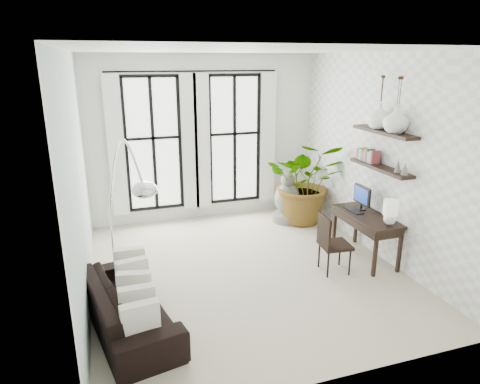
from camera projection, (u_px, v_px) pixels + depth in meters
name	position (u px, v px, depth m)	size (l,w,h in m)	color
floor	(245.00, 270.00, 6.55)	(5.00, 5.00, 0.00)	#BDB596
ceiling	(246.00, 50.00, 5.60)	(5.00, 5.00, 0.00)	white
wall_left	(78.00, 182.00, 5.41)	(5.00, 5.00, 0.00)	#AFC4BB
wall_right	(380.00, 158.00, 6.74)	(5.00, 5.00, 0.00)	white
wall_back	(205.00, 139.00, 8.35)	(4.50, 4.50, 0.00)	white
windows	(195.00, 142.00, 8.24)	(3.26, 0.13, 2.65)	white
wall_shelves	(380.00, 152.00, 6.51)	(0.25, 1.30, 0.60)	black
sofa	(127.00, 305.00, 5.09)	(1.99, 0.78, 0.58)	black
throw_pillows	(135.00, 288.00, 5.06)	(0.40, 1.52, 0.40)	silver
plant	(306.00, 182.00, 8.27)	(1.47, 1.28, 1.64)	#2D7228
desk	(368.00, 219.00, 6.68)	(0.53, 1.26, 1.14)	black
desk_chair	(330.00, 240.00, 6.35)	(0.47, 0.47, 0.91)	black
arc_lamp	(123.00, 175.00, 5.38)	(0.71, 1.71, 2.18)	silver
buddha	(287.00, 201.00, 8.40)	(0.55, 0.55, 0.99)	slate
vase_a	(396.00, 119.00, 6.09)	(0.37, 0.37, 0.38)	white
vase_b	(379.00, 116.00, 6.45)	(0.37, 0.37, 0.38)	white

